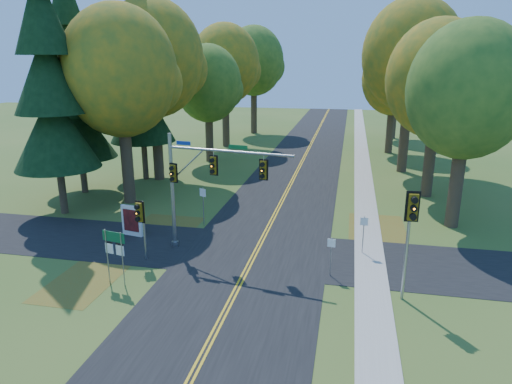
% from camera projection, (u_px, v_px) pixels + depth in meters
% --- Properties ---
extents(ground, '(160.00, 160.00, 0.00)m').
position_uv_depth(ground, '(248.00, 268.00, 23.50)').
color(ground, '#35581F').
rests_on(ground, ground).
extents(road_main, '(8.00, 160.00, 0.02)m').
position_uv_depth(road_main, '(248.00, 268.00, 23.50)').
color(road_main, black).
rests_on(road_main, ground).
extents(road_cross, '(60.00, 6.00, 0.02)m').
position_uv_depth(road_cross, '(256.00, 252.00, 25.38)').
color(road_cross, black).
rests_on(road_cross, ground).
extents(centerline_left, '(0.10, 160.00, 0.01)m').
position_uv_depth(centerline_left, '(246.00, 267.00, 23.52)').
color(centerline_left, gold).
rests_on(centerline_left, road_main).
extents(centerline_right, '(0.10, 160.00, 0.01)m').
position_uv_depth(centerline_right, '(250.00, 268.00, 23.48)').
color(centerline_right, gold).
rests_on(centerline_right, road_main).
extents(sidewalk_east, '(1.60, 160.00, 0.06)m').
position_uv_depth(sidewalk_east, '(371.00, 279.00, 22.29)').
color(sidewalk_east, '#9E998E').
rests_on(sidewalk_east, ground).
extents(leaf_patch_w_near, '(4.00, 6.00, 0.00)m').
position_uv_depth(leaf_patch_w_near, '(161.00, 231.00, 28.53)').
color(leaf_patch_w_near, brown).
rests_on(leaf_patch_w_near, ground).
extents(leaf_patch_e, '(3.50, 8.00, 0.00)m').
position_uv_depth(leaf_patch_e, '(378.00, 236.00, 27.82)').
color(leaf_patch_e, brown).
rests_on(leaf_patch_e, ground).
extents(leaf_patch_w_far, '(3.00, 5.00, 0.00)m').
position_uv_depth(leaf_patch_w_far, '(84.00, 281.00, 22.15)').
color(leaf_patch_w_far, brown).
rests_on(leaf_patch_w_far, ground).
extents(tree_w_a, '(8.00, 8.00, 14.15)m').
position_uv_depth(tree_w_a, '(121.00, 72.00, 31.84)').
color(tree_w_a, '#38281C').
rests_on(tree_w_a, ground).
extents(tree_e_a, '(7.20, 7.20, 12.73)m').
position_uv_depth(tree_e_a, '(469.00, 91.00, 27.11)').
color(tree_e_a, '#38281C').
rests_on(tree_e_a, ground).
extents(tree_w_b, '(8.60, 8.60, 15.38)m').
position_uv_depth(tree_w_b, '(154.00, 59.00, 38.20)').
color(tree_w_b, '#38281C').
rests_on(tree_w_b, ground).
extents(tree_e_b, '(7.60, 7.60, 13.33)m').
position_uv_depth(tree_e_b, '(439.00, 80.00, 33.52)').
color(tree_e_b, '#38281C').
rests_on(tree_e_b, ground).
extents(tree_w_c, '(6.80, 6.80, 11.91)m').
position_uv_depth(tree_w_c, '(209.00, 84.00, 46.14)').
color(tree_w_c, '#38281C').
rests_on(tree_w_c, ground).
extents(tree_e_c, '(8.80, 8.80, 15.79)m').
position_uv_depth(tree_e_c, '(413.00, 56.00, 40.86)').
color(tree_e_c, '#38281C').
rests_on(tree_e_c, ground).
extents(tree_w_d, '(8.20, 8.20, 14.56)m').
position_uv_depth(tree_w_d, '(226.00, 64.00, 53.93)').
color(tree_w_d, '#38281C').
rests_on(tree_w_d, ground).
extents(tree_e_d, '(7.00, 7.00, 12.32)m').
position_uv_depth(tree_e_d, '(395.00, 79.00, 50.29)').
color(tree_e_d, '#38281C').
rests_on(tree_e_d, ground).
extents(tree_w_e, '(8.40, 8.40, 14.97)m').
position_uv_depth(tree_w_e, '(255.00, 61.00, 63.87)').
color(tree_w_e, '#38281C').
rests_on(tree_w_e, ground).
extents(tree_e_e, '(7.80, 7.80, 13.74)m').
position_uv_depth(tree_e_e, '(398.00, 68.00, 59.85)').
color(tree_e_e, '#38281C').
rests_on(tree_e_e, ground).
extents(pine_a, '(5.60, 5.60, 19.48)m').
position_uv_depth(pine_a, '(48.00, 78.00, 29.40)').
color(pine_a, '#38281C').
rests_on(pine_a, ground).
extents(pine_b, '(5.60, 5.60, 17.31)m').
position_uv_depth(pine_b, '(74.00, 89.00, 34.68)').
color(pine_b, '#38281C').
rests_on(pine_b, ground).
extents(pine_c, '(5.60, 5.60, 20.56)m').
position_uv_depth(pine_c, '(138.00, 67.00, 38.37)').
color(pine_c, '#38281C').
rests_on(pine_c, ground).
extents(traffic_mast, '(7.13, 1.42, 6.54)m').
position_uv_depth(traffic_mast, '(200.00, 178.00, 24.48)').
color(traffic_mast, gray).
rests_on(traffic_mast, ground).
extents(east_signal_pole, '(0.59, 0.68, 5.12)m').
position_uv_depth(east_signal_pole, '(411.00, 219.00, 19.20)').
color(east_signal_pole, '#96999E').
rests_on(east_signal_pole, ground).
extents(ped_signal_pole, '(0.52, 0.61, 3.35)m').
position_uv_depth(ped_signal_pole, '(141.00, 216.00, 23.72)').
color(ped_signal_pole, gray).
rests_on(ped_signal_pole, ground).
extents(route_sign_cluster, '(1.25, 0.30, 2.71)m').
position_uv_depth(route_sign_cluster, '(114.00, 247.00, 21.37)').
color(route_sign_cluster, gray).
rests_on(route_sign_cluster, ground).
extents(info_kiosk, '(1.39, 0.44, 1.90)m').
position_uv_depth(info_kiosk, '(132.00, 221.00, 27.59)').
color(info_kiosk, silver).
rests_on(info_kiosk, ground).
extents(reg_sign_e_north, '(0.42, 0.06, 2.19)m').
position_uv_depth(reg_sign_e_north, '(364.00, 228.00, 24.84)').
color(reg_sign_e_north, gray).
rests_on(reg_sign_e_north, ground).
extents(reg_sign_e_south, '(0.39, 0.08, 2.04)m').
position_uv_depth(reg_sign_e_south, '(331.00, 250.00, 22.29)').
color(reg_sign_e_south, gray).
rests_on(reg_sign_e_south, ground).
extents(reg_sign_w, '(0.46, 0.21, 2.52)m').
position_uv_depth(reg_sign_w, '(203.00, 199.00, 29.21)').
color(reg_sign_w, gray).
rests_on(reg_sign_w, ground).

